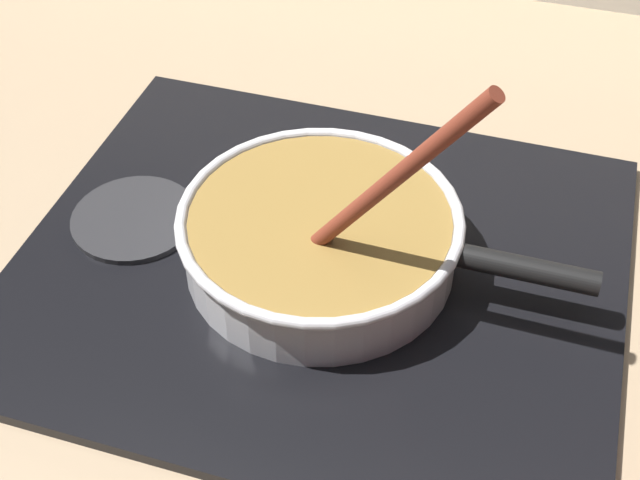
# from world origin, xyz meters

# --- Properties ---
(ground) EXTENTS (2.40, 1.60, 0.04)m
(ground) POSITION_xyz_m (0.00, 0.00, -0.02)
(ground) COLOR #9E8466
(hob_plate) EXTENTS (0.56, 0.48, 0.01)m
(hob_plate) POSITION_xyz_m (-0.02, 0.20, 0.01)
(hob_plate) COLOR black
(hob_plate) RESTS_ON ground
(burner_ring) EXTENTS (0.17, 0.17, 0.01)m
(burner_ring) POSITION_xyz_m (-0.02, 0.20, 0.02)
(burner_ring) COLOR #592D0C
(burner_ring) RESTS_ON hob_plate
(spare_burner) EXTENTS (0.12, 0.12, 0.01)m
(spare_burner) POSITION_xyz_m (-0.21, 0.20, 0.01)
(spare_burner) COLOR #262628
(spare_burner) RESTS_ON hob_plate
(cooking_pan) EXTENTS (0.38, 0.26, 0.26)m
(cooking_pan) POSITION_xyz_m (-0.02, 0.20, 0.05)
(cooking_pan) COLOR silver
(cooking_pan) RESTS_ON hob_plate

